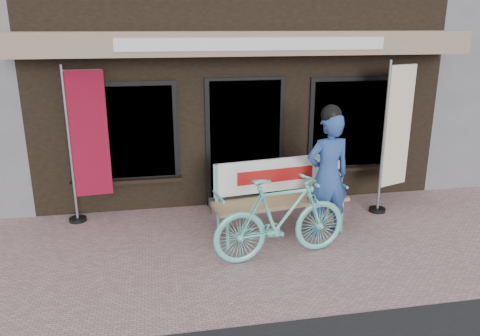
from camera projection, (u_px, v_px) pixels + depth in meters
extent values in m
plane|color=#B88C8F|center=(273.00, 254.00, 6.42)|extent=(70.00, 70.00, 0.00)
cube|color=black|center=(219.00, 81.00, 10.59)|extent=(7.00, 6.00, 3.60)
cube|color=#9E866B|center=(250.00, 43.00, 7.16)|extent=(7.00, 0.80, 0.35)
cube|color=white|center=(255.00, 44.00, 6.78)|extent=(4.00, 0.02, 0.18)
cube|color=black|center=(245.00, 142.00, 7.96)|extent=(1.20, 0.06, 2.10)
cube|color=black|center=(245.00, 143.00, 7.95)|extent=(1.35, 0.04, 2.20)
cube|color=black|center=(124.00, 133.00, 7.53)|extent=(1.60, 0.06, 1.50)
cube|color=black|center=(356.00, 124.00, 8.23)|extent=(1.60, 0.06, 1.50)
cube|color=black|center=(123.00, 133.00, 7.52)|extent=(1.75, 0.04, 1.65)
cube|color=black|center=(357.00, 124.00, 8.22)|extent=(1.75, 0.04, 1.65)
cube|color=black|center=(127.00, 181.00, 7.71)|extent=(1.80, 0.18, 0.06)
cube|color=black|center=(354.00, 168.00, 8.41)|extent=(1.80, 0.18, 0.06)
cube|color=#59595B|center=(247.00, 203.00, 8.04)|extent=(1.30, 0.45, 0.15)
cylinder|color=#6AD0C3|center=(228.00, 233.00, 6.53)|extent=(0.06, 0.06, 0.47)
cylinder|color=#6AD0C3|center=(218.00, 220.00, 6.94)|extent=(0.06, 0.06, 0.47)
cylinder|color=#6AD0C3|center=(341.00, 216.00, 7.09)|extent=(0.06, 0.06, 0.47)
cylinder|color=#6AD0C3|center=(327.00, 206.00, 7.50)|extent=(0.06, 0.06, 0.47)
cube|color=tan|center=(281.00, 201.00, 6.94)|extent=(2.09, 0.79, 0.06)
cylinder|color=#6AD0C3|center=(216.00, 185.00, 6.77)|extent=(0.06, 0.06, 0.62)
cylinder|color=#6AD0C3|center=(330.00, 173.00, 7.34)|extent=(0.06, 0.06, 0.62)
cube|color=white|center=(275.00, 175.00, 7.06)|extent=(1.91, 0.32, 0.51)
cube|color=#B21414|center=(276.00, 175.00, 7.04)|extent=(1.21, 0.19, 0.20)
cylinder|color=#6AD0C3|center=(219.00, 197.00, 6.58)|extent=(0.12, 0.50, 0.05)
cylinder|color=#6AD0C3|center=(339.00, 182.00, 7.17)|extent=(0.12, 0.50, 0.05)
imported|color=#2B4B95|center=(328.00, 176.00, 6.79)|extent=(0.72, 0.52, 1.85)
sphere|color=black|center=(331.00, 115.00, 6.53)|extent=(0.33, 0.33, 0.30)
imported|color=#6AD0C3|center=(281.00, 218.00, 6.20)|extent=(1.95, 0.82, 1.14)
cylinder|color=gray|center=(70.00, 147.00, 7.15)|extent=(0.04, 0.04, 2.47)
cylinder|color=gray|center=(82.00, 70.00, 6.89)|extent=(0.56, 0.09, 0.03)
cube|color=maroon|center=(89.00, 135.00, 7.18)|extent=(0.56, 0.09, 1.96)
cylinder|color=black|center=(78.00, 219.00, 7.50)|extent=(0.30, 0.30, 0.06)
cylinder|color=gray|center=(384.00, 139.00, 7.53)|extent=(0.05, 0.05, 2.51)
cylinder|color=gray|center=(403.00, 65.00, 7.33)|extent=(0.54, 0.22, 0.03)
cube|color=beige|center=(398.00, 127.00, 7.63)|extent=(0.55, 0.23, 1.99)
cylinder|color=black|center=(377.00, 210.00, 7.89)|extent=(0.35, 0.35, 0.06)
cube|color=black|center=(333.00, 178.00, 8.34)|extent=(0.41, 0.16, 0.80)
cube|color=beige|center=(335.00, 174.00, 8.27)|extent=(0.33, 0.10, 0.49)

